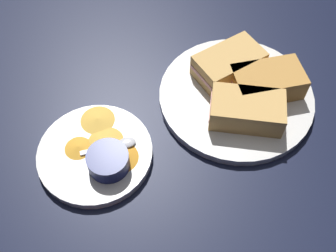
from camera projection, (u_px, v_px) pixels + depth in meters
ground_plane at (225, 138)px, 75.11cm from camera, size 110.00×110.00×3.00cm
plate_sandwich_main at (236, 97)px, 77.71cm from camera, size 29.66×29.66×1.60cm
sandwich_half_near at (247, 110)px, 71.96cm from camera, size 13.60×8.26×4.80cm
sandwich_half_far at (267, 82)px, 75.61cm from camera, size 14.73×11.09×4.80cm
sandwich_half_extra at (230, 64)px, 78.13cm from camera, size 14.95×13.91×4.80cm
ramekin_dark_sauce at (234, 61)px, 79.01cm from camera, size 7.89×7.89×3.90cm
spoon_by_dark_ramekin at (241, 90)px, 77.17cm from camera, size 4.05×9.90×0.80cm
plate_chips_companion at (95, 154)px, 70.64cm from camera, size 20.19×20.19×1.60cm
ramekin_light_gravy at (108, 160)px, 66.99cm from camera, size 7.12×7.12×3.21cm
spoon_by_gravy_ramekin at (120, 144)px, 70.32cm from camera, size 9.78×4.75×0.80cm
plantain_chip_scatter at (103, 140)px, 70.95cm from camera, size 15.12×15.51×0.60cm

